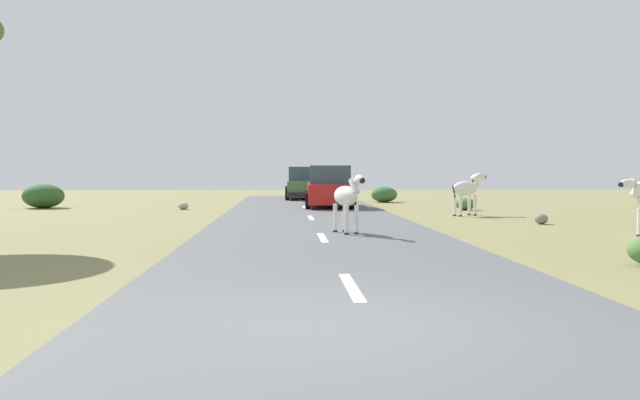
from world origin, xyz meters
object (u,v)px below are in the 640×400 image
object	(u,v)px
car_1	(329,188)
bush_3	(43,196)
car_0	(304,184)
bush_2	(384,194)
zebra_0	(347,197)
rock_0	(183,206)
bush_1	(465,204)
zebra_2	(467,189)
rock_2	(541,219)

from	to	relation	value
car_1	bush_3	distance (m)	12.08
car_0	bush_2	distance (m)	4.90
zebra_0	bush_2	bearing A→B (deg)	-121.33
car_0	rock_0	size ratio (longest dim) A/B	9.82
car_0	rock_0	xyz separation A→B (m)	(-5.19, -8.10, -0.70)
bush_1	bush_2	world-z (taller)	bush_2
bush_1	zebra_2	bearing A→B (deg)	-105.66
car_0	rock_2	size ratio (longest dim) A/B	11.17
bush_2	bush_3	size ratio (longest dim) A/B	0.77
rock_2	bush_2	bearing A→B (deg)	101.29
zebra_0	bush_1	size ratio (longest dim) A/B	1.84
car_0	bush_3	size ratio (longest dim) A/B	2.56
zebra_0	zebra_2	size ratio (longest dim) A/B	0.97
zebra_0	bush_2	distance (m)	16.13
bush_2	rock_0	world-z (taller)	bush_2
zebra_2	car_0	bearing A→B (deg)	173.82
zebra_0	car_1	bearing A→B (deg)	-110.80
bush_1	car_1	bearing A→B (deg)	163.62
car_1	rock_2	size ratio (longest dim) A/B	11.30
car_1	rock_2	distance (m)	9.97
rock_0	bush_3	bearing A→B (deg)	168.21
car_1	rock_0	xyz separation A→B (m)	(-6.01, -0.48, -0.70)
zebra_0	rock_2	distance (m)	6.75
bush_1	bush_3	world-z (taller)	bush_3
rock_0	car_0	bearing A→B (deg)	57.34
bush_1	rock_2	xyz separation A→B (m)	(0.33, -6.58, -0.10)
bush_1	bush_3	bearing A→B (deg)	172.29
zebra_2	bush_2	size ratio (longest dim) A/B	1.21
zebra_2	car_0	size ratio (longest dim) A/B	0.36
rock_0	rock_2	bearing A→B (deg)	-33.30
zebra_0	rock_0	world-z (taller)	zebra_0
bush_2	rock_2	xyz separation A→B (m)	(2.57, -12.89, -0.24)
zebra_0	rock_2	bearing A→B (deg)	-173.63
zebra_2	rock_0	distance (m)	11.33
bush_3	car_0	bearing A→B (deg)	31.32
bush_1	rock_2	distance (m)	6.59
car_0	car_1	world-z (taller)	same
car_0	bush_3	bearing A→B (deg)	31.56
zebra_2	rock_0	bearing A→B (deg)	-141.27
car_0	bush_2	bearing A→B (deg)	143.92
car_1	bush_3	xyz separation A→B (m)	(-12.05, 0.78, -0.34)
bush_3	rock_2	distance (m)	19.86
zebra_2	bush_2	xyz separation A→B (m)	(-1.39, 9.38, -0.55)
car_1	rock_0	world-z (taller)	car_1
rock_2	bush_1	bearing A→B (deg)	92.83
car_1	bush_1	size ratio (longest dim) A/B	5.27
car_1	bush_2	distance (m)	5.68
zebra_2	rock_2	world-z (taller)	zebra_2
zebra_0	car_1	size ratio (longest dim) A/B	0.35
zebra_2	bush_2	world-z (taller)	zebra_2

